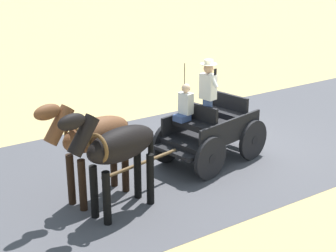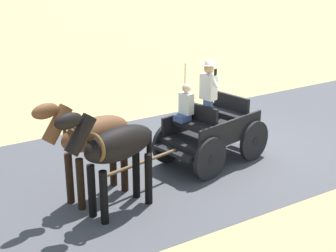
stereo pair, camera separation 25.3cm
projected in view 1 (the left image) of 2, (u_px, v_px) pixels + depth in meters
ground_plane at (225, 146)px, 12.85m from camera, size 200.00×200.00×0.00m
road_surface at (225, 146)px, 12.85m from camera, size 6.09×160.00×0.01m
horse_drawn_carriage at (209, 129)px, 11.71m from camera, size 1.88×4.51×2.50m
horse_near_side at (117, 148)px, 9.28m from camera, size 0.89×2.15×2.21m
horse_off_side at (92, 138)px, 9.77m from camera, size 0.90×2.15×2.21m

